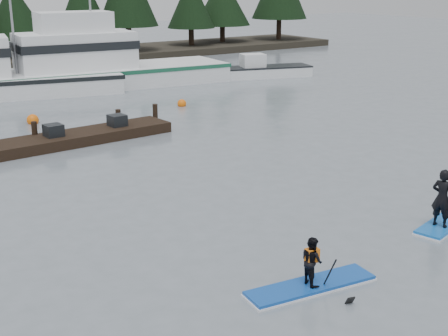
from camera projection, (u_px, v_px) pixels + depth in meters
ground at (364, 272)px, 15.10m from camera, size 160.00×160.00×0.00m
fishing_boat_medium at (99, 76)px, 40.02m from camera, size 16.20×5.99×9.24m
skiff at (265, 72)px, 43.98m from camera, size 6.71×3.68×0.75m
floating_dock at (19, 147)px, 25.17m from camera, size 13.64×2.74×0.45m
buoy_b at (33, 123)px, 30.24m from camera, size 0.58×0.58×0.58m
buoy_d at (182, 106)px, 34.25m from camera, size 0.49×0.49×0.49m
buoy_c at (223, 75)px, 44.75m from camera, size 0.60×0.60×0.60m
paddleboard_solo at (311, 273)px, 14.18m from camera, size 3.23×1.26×1.76m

